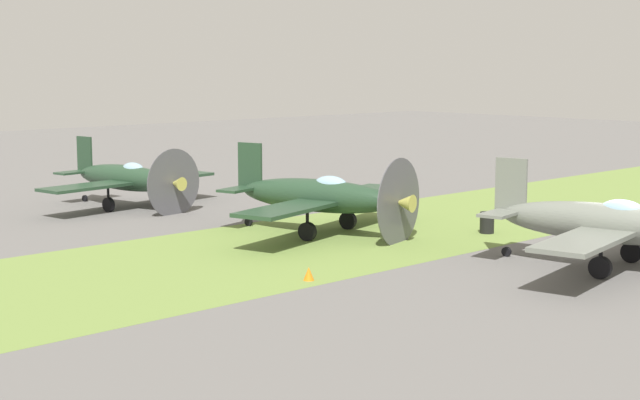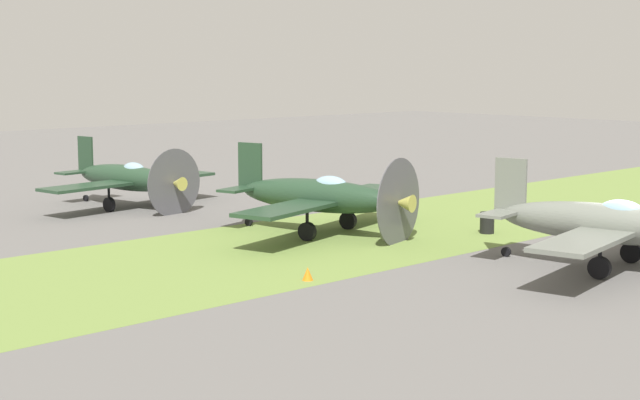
{
  "view_description": "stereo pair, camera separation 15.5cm",
  "coord_description": "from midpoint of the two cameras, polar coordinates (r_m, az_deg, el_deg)",
  "views": [
    {
      "loc": [
        30.54,
        16.94,
        7.03
      ],
      "look_at": [
        3.38,
        -11.91,
        1.4
      ],
      "focal_mm": 53.62,
      "sensor_mm": 36.0,
      "label": 1
    },
    {
      "loc": [
        30.43,
        17.04,
        7.03
      ],
      "look_at": [
        3.38,
        -11.91,
        1.4
      ],
      "focal_mm": 53.62,
      "sensor_mm": 36.0,
      "label": 2
    }
  ],
  "objects": [
    {
      "name": "airplane_trail",
      "position": [
        48.07,
        -11.3,
        1.3
      ],
      "size": [
        9.96,
        7.92,
        3.53
      ],
      "rotation": [
        0.0,
        0.0,
        0.13
      ],
      "color": "#233D28",
      "rests_on": "ground"
    },
    {
      "name": "ground_plane",
      "position": [
        35.6,
        17.49,
        -3.68
      ],
      "size": [
        160.0,
        160.0,
        0.0
      ],
      "primitive_type": "plane",
      "color": "#605E5B"
    },
    {
      "name": "airplane_wingman",
      "position": [
        39.73,
        0.15,
        0.24
      ],
      "size": [
        10.81,
        8.67,
        3.84
      ],
      "rotation": [
        0.0,
        0.0,
        0.26
      ],
      "color": "#233D28",
      "rests_on": "ground"
    },
    {
      "name": "runway_marker_cone",
      "position": [
        31.43,
        -0.6,
        -4.43
      ],
      "size": [
        0.36,
        0.36,
        0.44
      ],
      "primitive_type": "cone",
      "color": "orange",
      "rests_on": "ground"
    },
    {
      "name": "airplane_lead",
      "position": [
        34.34,
        16.86,
        -1.36
      ],
      "size": [
        10.81,
        8.62,
        3.83
      ],
      "rotation": [
        0.0,
        0.0,
        0.19
      ],
      "color": "slate",
      "rests_on": "ground"
    },
    {
      "name": "fuel_drum",
      "position": [
        40.67,
        10.05,
        -1.35
      ],
      "size": [
        0.6,
        0.6,
        0.9
      ],
      "primitive_type": "cylinder",
      "color": "black",
      "rests_on": "ground"
    },
    {
      "name": "grass_verge",
      "position": [
        41.59,
        4.93,
        -1.67
      ],
      "size": [
        120.0,
        11.0,
        0.01
      ],
      "primitive_type": "cube",
      "color": "olive",
      "rests_on": "ground"
    }
  ]
}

